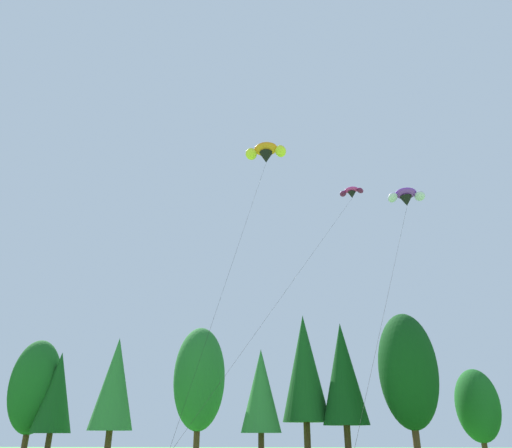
% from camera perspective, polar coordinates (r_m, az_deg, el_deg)
% --- Properties ---
extents(treeline_tree_b, '(5.07, 5.07, 12.10)m').
position_cam_1_polar(treeline_tree_b, '(58.36, -24.72, -17.06)').
color(treeline_tree_b, '#472D19').
rests_on(treeline_tree_b, ground_plane).
extents(treeline_tree_c, '(3.96, 3.96, 10.71)m').
position_cam_1_polar(treeline_tree_c, '(56.54, -22.57, -17.88)').
color(treeline_tree_c, '#472D19').
rests_on(treeline_tree_c, ground_plane).
extents(treeline_tree_d, '(4.14, 4.14, 11.55)m').
position_cam_1_polar(treeline_tree_d, '(50.87, -16.38, -17.61)').
color(treeline_tree_d, '#472D19').
rests_on(treeline_tree_d, ground_plane).
extents(treeline_tree_e, '(5.47, 5.47, 13.58)m').
position_cam_1_polar(treeline_tree_e, '(54.58, -6.73, -17.67)').
color(treeline_tree_e, '#472D19').
rests_on(treeline_tree_e, ground_plane).
extents(treeline_tree_f, '(3.97, 3.97, 10.78)m').
position_cam_1_polar(treeline_tree_f, '(51.05, 0.60, -19.07)').
color(treeline_tree_f, '#472D19').
rests_on(treeline_tree_f, ground_plane).
extents(treeline_tree_g, '(4.82, 4.82, 14.65)m').
position_cam_1_polar(treeline_tree_g, '(53.03, 5.77, -16.49)').
color(treeline_tree_g, '#472D19').
rests_on(treeline_tree_g, ground_plane).
extents(treeline_tree_h, '(4.55, 4.55, 13.41)m').
position_cam_1_polar(treeline_tree_h, '(51.66, 10.27, -16.93)').
color(treeline_tree_h, '#472D19').
rests_on(treeline_tree_h, ground_plane).
extents(treeline_tree_i, '(5.51, 5.51, 13.75)m').
position_cam_1_polar(treeline_tree_i, '(50.35, 17.55, -16.17)').
color(treeline_tree_i, '#472D19').
rests_on(treeline_tree_i, ground_plane).
extents(treeline_tree_j, '(4.16, 4.16, 8.74)m').
position_cam_1_polar(treeline_tree_j, '(55.12, 24.76, -18.93)').
color(treeline_tree_j, '#472D19').
rests_on(treeline_tree_j, ground_plane).
extents(parafoil_kite_high_magenta, '(14.64, 17.45, 24.07)m').
position_cam_1_polar(parafoil_kite_high_magenta, '(49.62, 11.24, 3.68)').
color(parafoil_kite_high_magenta, '#D12893').
extents(parafoil_kite_mid_purple, '(9.59, 16.35, 19.81)m').
position_cam_1_polar(parafoil_kite_mid_purple, '(41.67, 17.35, 3.09)').
color(parafoil_kite_mid_purple, purple).
extents(parafoil_kite_far_orange, '(6.88, 10.01, 24.78)m').
position_cam_1_polar(parafoil_kite_far_orange, '(42.79, 1.18, 8.41)').
color(parafoil_kite_far_orange, orange).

